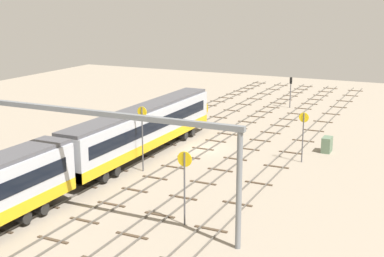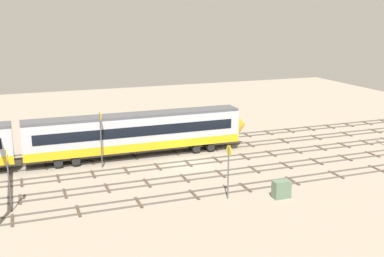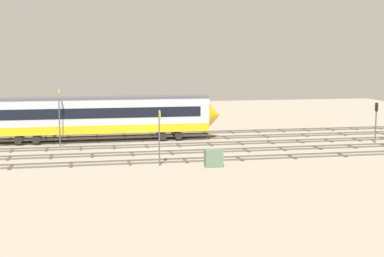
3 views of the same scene
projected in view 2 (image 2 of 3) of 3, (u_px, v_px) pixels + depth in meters
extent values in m
plane|color=gray|center=(188.00, 164.00, 50.49)|extent=(107.27, 107.27, 0.00)
cube|color=#59544C|center=(224.00, 193.00, 41.99)|extent=(91.27, 0.07, 0.16)
cube|color=#59544C|center=(217.00, 188.00, 43.30)|extent=(91.27, 0.07, 0.16)
cube|color=#473828|center=(12.00, 220.00, 36.65)|extent=(0.24, 2.40, 0.08)
cube|color=#473828|center=(78.00, 211.00, 38.36)|extent=(0.24, 2.40, 0.08)
cube|color=#473828|center=(139.00, 202.00, 40.08)|extent=(0.24, 2.40, 0.08)
cube|color=#473828|center=(194.00, 195.00, 41.80)|extent=(0.24, 2.40, 0.08)
cube|color=#473828|center=(245.00, 187.00, 43.51)|extent=(0.24, 2.40, 0.08)
cube|color=#473828|center=(293.00, 181.00, 45.23)|extent=(0.24, 2.40, 0.08)
cube|color=#473828|center=(336.00, 175.00, 46.95)|extent=(0.24, 2.40, 0.08)
cube|color=#473828|center=(377.00, 169.00, 48.66)|extent=(0.24, 2.40, 0.08)
cube|color=#59544C|center=(205.00, 178.00, 45.91)|extent=(91.27, 0.07, 0.16)
cube|color=#59544C|center=(200.00, 173.00, 47.21)|extent=(91.27, 0.07, 0.16)
cube|color=#473828|center=(20.00, 199.00, 40.78)|extent=(0.24, 2.40, 0.08)
cube|color=#473828|center=(65.00, 194.00, 42.06)|extent=(0.24, 2.40, 0.08)
cube|color=#473828|center=(107.00, 188.00, 43.35)|extent=(0.24, 2.40, 0.08)
cube|color=#473828|center=(147.00, 183.00, 44.64)|extent=(0.24, 2.40, 0.08)
cube|color=#473828|center=(185.00, 178.00, 45.93)|extent=(0.24, 2.40, 0.08)
cube|color=#473828|center=(220.00, 174.00, 47.21)|extent=(0.24, 2.40, 0.08)
cube|color=#473828|center=(254.00, 169.00, 48.50)|extent=(0.24, 2.40, 0.08)
cube|color=#473828|center=(286.00, 165.00, 49.79)|extent=(0.24, 2.40, 0.08)
cube|color=#473828|center=(316.00, 161.00, 51.07)|extent=(0.24, 2.40, 0.08)
cube|color=#473828|center=(345.00, 158.00, 52.36)|extent=(0.24, 2.40, 0.08)
cube|color=#473828|center=(373.00, 154.00, 53.65)|extent=(0.24, 2.40, 0.08)
cube|color=#59544C|center=(190.00, 165.00, 49.82)|extent=(91.27, 0.07, 0.16)
cube|color=#59544C|center=(186.00, 161.00, 51.13)|extent=(91.27, 0.07, 0.16)
cube|color=#473828|center=(22.00, 183.00, 44.76)|extent=(0.24, 2.40, 0.08)
cube|color=#473828|center=(58.00, 178.00, 45.91)|extent=(0.24, 2.40, 0.08)
cube|color=#473828|center=(93.00, 174.00, 47.05)|extent=(0.24, 2.40, 0.08)
cube|color=#473828|center=(126.00, 170.00, 48.20)|extent=(0.24, 2.40, 0.08)
cube|color=#473828|center=(158.00, 167.00, 49.34)|extent=(0.24, 2.40, 0.08)
cube|color=#473828|center=(188.00, 163.00, 50.48)|extent=(0.24, 2.40, 0.08)
cube|color=#473828|center=(217.00, 160.00, 51.63)|extent=(0.24, 2.40, 0.08)
cube|color=#473828|center=(244.00, 157.00, 52.77)|extent=(0.24, 2.40, 0.08)
cube|color=#473828|center=(271.00, 154.00, 53.92)|extent=(0.24, 2.40, 0.08)
cube|color=#473828|center=(296.00, 151.00, 55.06)|extent=(0.24, 2.40, 0.08)
cube|color=#473828|center=(320.00, 148.00, 56.21)|extent=(0.24, 2.40, 0.08)
cube|color=#473828|center=(344.00, 145.00, 57.35)|extent=(0.24, 2.40, 0.08)
cube|color=#473828|center=(366.00, 143.00, 58.49)|extent=(0.24, 2.40, 0.08)
cube|color=#59544C|center=(177.00, 154.00, 53.74)|extent=(91.27, 0.07, 0.16)
cube|color=#59544C|center=(173.00, 150.00, 55.04)|extent=(91.27, 0.07, 0.16)
cube|color=#473828|center=(46.00, 166.00, 49.52)|extent=(0.24, 2.40, 0.08)
cube|color=#473828|center=(92.00, 161.00, 51.15)|extent=(0.24, 2.40, 0.08)
cube|color=#473828|center=(135.00, 157.00, 52.77)|extent=(0.24, 2.40, 0.08)
cube|color=#473828|center=(175.00, 152.00, 54.40)|extent=(0.24, 2.40, 0.08)
cube|color=#473828|center=(214.00, 148.00, 56.03)|extent=(0.24, 2.40, 0.08)
cube|color=#473828|center=(249.00, 144.00, 57.65)|extent=(0.24, 2.40, 0.08)
cube|color=#473828|center=(283.00, 141.00, 59.28)|extent=(0.24, 2.40, 0.08)
cube|color=#473828|center=(316.00, 137.00, 60.90)|extent=(0.24, 2.40, 0.08)
cube|color=#473828|center=(346.00, 134.00, 62.53)|extent=(0.24, 2.40, 0.08)
cube|color=#473828|center=(375.00, 131.00, 64.16)|extent=(0.24, 2.40, 0.08)
cube|color=#59544C|center=(166.00, 144.00, 57.65)|extent=(91.27, 0.07, 0.16)
cube|color=#59544C|center=(163.00, 141.00, 58.96)|extent=(91.27, 0.07, 0.16)
cube|color=#473828|center=(11.00, 158.00, 52.25)|extent=(0.24, 2.40, 0.08)
cube|color=#473828|center=(41.00, 155.00, 53.35)|extent=(0.24, 2.40, 0.08)
cube|color=#473828|center=(70.00, 152.00, 54.45)|extent=(0.24, 2.40, 0.08)
cube|color=#473828|center=(99.00, 149.00, 55.56)|extent=(0.24, 2.40, 0.08)
cube|color=#473828|center=(126.00, 147.00, 56.66)|extent=(0.24, 2.40, 0.08)
cube|color=#473828|center=(152.00, 144.00, 57.76)|extent=(0.24, 2.40, 0.08)
cube|color=#473828|center=(177.00, 142.00, 58.87)|extent=(0.24, 2.40, 0.08)
cube|color=#473828|center=(201.00, 139.00, 59.97)|extent=(0.24, 2.40, 0.08)
cube|color=#473828|center=(224.00, 137.00, 61.07)|extent=(0.24, 2.40, 0.08)
cube|color=#473828|center=(247.00, 135.00, 62.18)|extent=(0.24, 2.40, 0.08)
cube|color=#473828|center=(268.00, 133.00, 63.28)|extent=(0.24, 2.40, 0.08)
cube|color=#473828|center=(289.00, 131.00, 64.38)|extent=(0.24, 2.40, 0.08)
cube|color=#473828|center=(310.00, 129.00, 65.49)|extent=(0.24, 2.40, 0.08)
cube|color=#473828|center=(329.00, 127.00, 66.59)|extent=(0.24, 2.40, 0.08)
cube|color=#473828|center=(348.00, 125.00, 67.69)|extent=(0.24, 2.40, 0.08)
cube|color=#473828|center=(366.00, 123.00, 68.80)|extent=(0.24, 2.40, 0.08)
cube|color=#473828|center=(384.00, 121.00, 69.90)|extent=(0.24, 2.40, 0.08)
cube|color=#B7BCC6|center=(136.00, 132.00, 52.15)|extent=(24.00, 2.90, 3.60)
cube|color=gold|center=(136.00, 144.00, 52.48)|extent=(24.00, 2.94, 0.90)
cube|color=#4C4C51|center=(135.00, 115.00, 51.68)|extent=(24.00, 2.50, 0.30)
cube|color=black|center=(139.00, 132.00, 50.72)|extent=(22.00, 0.04, 1.10)
cube|color=black|center=(132.00, 126.00, 53.37)|extent=(22.00, 0.04, 1.10)
cylinder|color=black|center=(57.00, 160.00, 49.79)|extent=(0.90, 2.70, 0.90)
cylinder|color=black|center=(75.00, 158.00, 50.40)|extent=(0.90, 2.70, 0.90)
cylinder|color=black|center=(193.00, 146.00, 54.99)|extent=(0.90, 2.70, 0.90)
cylinder|color=black|center=(207.00, 144.00, 55.60)|extent=(0.90, 2.70, 0.90)
cone|color=gold|center=(239.00, 125.00, 56.53)|extent=(1.60, 3.24, 3.24)
cylinder|color=#4C4C51|center=(9.00, 181.00, 37.81)|extent=(0.12, 0.12, 5.22)
cylinder|color=yellow|center=(7.00, 156.00, 37.30)|extent=(0.05, 1.07, 1.07)
cube|color=black|center=(7.00, 156.00, 37.32)|extent=(0.02, 0.48, 0.12)
cylinder|color=#4C4C51|center=(101.00, 140.00, 48.54)|extent=(0.12, 0.12, 5.91)
cylinder|color=yellow|center=(100.00, 116.00, 47.94)|extent=(0.05, 0.93, 0.93)
cube|color=black|center=(101.00, 116.00, 47.95)|extent=(0.02, 0.42, 0.12)
cylinder|color=#4C4C51|center=(228.00, 173.00, 40.46)|extent=(0.12, 0.12, 4.80)
cylinder|color=yellow|center=(229.00, 151.00, 40.00)|extent=(0.05, 0.93, 0.93)
cube|color=black|center=(229.00, 150.00, 40.01)|extent=(0.02, 0.42, 0.12)
cylinder|color=#4C4C51|center=(79.00, 142.00, 52.77)|extent=(0.14, 0.14, 3.27)
cube|color=black|center=(78.00, 124.00, 52.27)|extent=(0.20, 0.32, 0.90)
sphere|color=red|center=(78.00, 122.00, 52.26)|extent=(0.20, 0.20, 0.20)
sphere|color=#262626|center=(79.00, 126.00, 52.35)|extent=(0.20, 0.20, 0.20)
cube|color=#597259|center=(281.00, 189.00, 41.06)|extent=(1.53, 0.89, 1.56)
cube|color=#333333|center=(289.00, 186.00, 41.27)|extent=(0.02, 0.62, 0.24)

